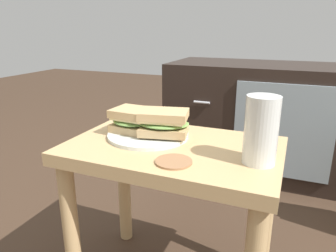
# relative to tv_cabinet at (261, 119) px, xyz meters

# --- Properties ---
(side_table) EXTENTS (0.56, 0.36, 0.46)m
(side_table) POSITION_rel_tv_cabinet_xyz_m (-0.13, -0.95, 0.08)
(side_table) COLOR tan
(side_table) RESTS_ON ground
(tv_cabinet) EXTENTS (0.96, 0.46, 0.58)m
(tv_cabinet) POSITION_rel_tv_cabinet_xyz_m (0.00, 0.00, 0.00)
(tv_cabinet) COLOR black
(tv_cabinet) RESTS_ON ground
(plate) EXTENTS (0.23, 0.23, 0.01)m
(plate) POSITION_rel_tv_cabinet_xyz_m (-0.22, -0.92, 0.17)
(plate) COLOR silver
(plate) RESTS_ON side_table
(sandwich_front) EXTENTS (0.13, 0.12, 0.07)m
(sandwich_front) POSITION_rel_tv_cabinet_xyz_m (-0.27, -0.91, 0.21)
(sandwich_front) COLOR tan
(sandwich_front) RESTS_ON plate
(sandwich_back) EXTENTS (0.16, 0.13, 0.07)m
(sandwich_back) POSITION_rel_tv_cabinet_xyz_m (-0.17, -0.92, 0.22)
(sandwich_back) COLOR tan
(sandwich_back) RESTS_ON plate
(beer_glass) EXTENTS (0.08, 0.08, 0.16)m
(beer_glass) POSITION_rel_tv_cabinet_xyz_m (0.09, -0.98, 0.24)
(beer_glass) COLOR silver
(beer_glass) RESTS_ON side_table
(coaster) EXTENTS (0.09, 0.09, 0.01)m
(coaster) POSITION_rel_tv_cabinet_xyz_m (-0.09, -1.06, 0.17)
(coaster) COLOR #996B47
(coaster) RESTS_ON side_table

